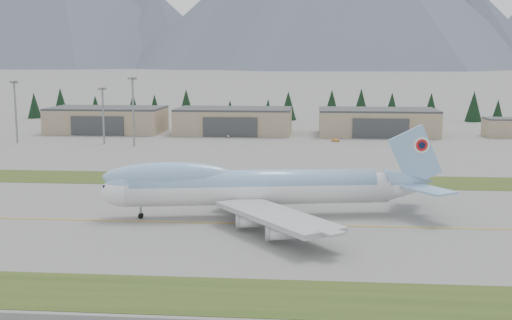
# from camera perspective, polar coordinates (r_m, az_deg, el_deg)

# --- Properties ---
(ground) EXTENTS (7000.00, 7000.00, 0.00)m
(ground) POSITION_cam_1_polar(r_m,az_deg,el_deg) (123.87, -3.51, -5.62)
(ground) COLOR gray
(ground) RESTS_ON ground
(grass_strip_near) EXTENTS (400.00, 14.00, 0.08)m
(grass_strip_near) POSITION_cam_1_polar(r_m,az_deg,el_deg) (88.20, -7.24, -11.80)
(grass_strip_near) COLOR #324619
(grass_strip_near) RESTS_ON ground
(grass_strip_far) EXTENTS (400.00, 18.00, 0.08)m
(grass_strip_far) POSITION_cam_1_polar(r_m,az_deg,el_deg) (167.44, -1.23, -1.77)
(grass_strip_far) COLOR #324619
(grass_strip_far) RESTS_ON ground
(taxiway_line_main) EXTENTS (400.00, 0.40, 0.02)m
(taxiway_line_main) POSITION_cam_1_polar(r_m,az_deg,el_deg) (123.87, -3.51, -5.62)
(taxiway_line_main) COLOR gold
(taxiway_line_main) RESTS_ON ground
(boeing_747_freighter) EXTENTS (69.62, 59.01, 18.25)m
(boeing_747_freighter) POSITION_cam_1_polar(r_m,az_deg,el_deg) (127.91, -0.08, -2.37)
(boeing_747_freighter) COLOR white
(boeing_747_freighter) RESTS_ON ground
(hangar_left) EXTENTS (48.00, 26.60, 10.80)m
(hangar_left) POSITION_cam_1_polar(r_m,az_deg,el_deg) (283.66, -13.09, 3.51)
(hangar_left) COLOR gray
(hangar_left) RESTS_ON ground
(hangar_center) EXTENTS (48.00, 26.60, 10.80)m
(hangar_center) POSITION_cam_1_polar(r_m,az_deg,el_deg) (271.67, -1.97, 3.51)
(hangar_center) COLOR gray
(hangar_center) RESTS_ON ground
(hangar_right) EXTENTS (48.00, 26.60, 10.80)m
(hangar_right) POSITION_cam_1_polar(r_m,az_deg,el_deg) (271.00, 10.75, 3.34)
(hangar_right) COLOR gray
(hangar_right) RESTS_ON ground
(control_shed) EXTENTS (14.00, 12.00, 7.60)m
(control_shed) POSITION_cam_1_polar(r_m,az_deg,el_deg) (278.76, 21.07, 2.73)
(control_shed) COLOR gray
(control_shed) RESTS_ON ground
(floodlight_masts) EXTENTS (57.25, 9.07, 24.74)m
(floodlight_masts) POSITION_cam_1_polar(r_m,az_deg,el_deg) (247.31, -16.95, 5.06)
(floodlight_masts) COLOR gray
(floodlight_masts) RESTS_ON ground
(service_vehicle_a) EXTENTS (1.50, 3.14, 1.04)m
(service_vehicle_a) POSITION_cam_1_polar(r_m,az_deg,el_deg) (258.35, -2.49, 2.02)
(service_vehicle_a) COLOR white
(service_vehicle_a) RESTS_ON ground
(service_vehicle_b) EXTENTS (3.60, 2.80, 1.14)m
(service_vehicle_b) POSITION_cam_1_polar(r_m,az_deg,el_deg) (246.80, 7.06, 1.64)
(service_vehicle_b) COLOR #AF792B
(service_vehicle_b) RESTS_ON ground
(service_vehicle_c) EXTENTS (2.61, 4.30, 1.16)m
(service_vehicle_c) POSITION_cam_1_polar(r_m,az_deg,el_deg) (243.01, 13.14, 1.36)
(service_vehicle_c) COLOR silver
(service_vehicle_c) RESTS_ON ground
(conifer_belt) EXTENTS (272.55, 13.96, 16.38)m
(conifer_belt) POSITION_cam_1_polar(r_m,az_deg,el_deg) (332.59, 1.99, 4.83)
(conifer_belt) COLOR black
(conifer_belt) RESTS_ON ground
(mountain_ridge_front) EXTENTS (4267.59, 1391.89, 526.17)m
(mountain_ridge_front) POSITION_cam_1_polar(r_m,az_deg,el_deg) (2331.30, 0.91, 13.94)
(mountain_ridge_front) COLOR #4C5666
(mountain_ridge_front) RESTS_ON ground
(mountain_ridge_rear) EXTENTS (4502.38, 1072.54, 536.27)m
(mountain_ridge_rear) POSITION_cam_1_polar(r_m,az_deg,el_deg) (3038.26, 10.16, 13.17)
(mountain_ridge_rear) COLOR #4C5666
(mountain_ridge_rear) RESTS_ON ground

